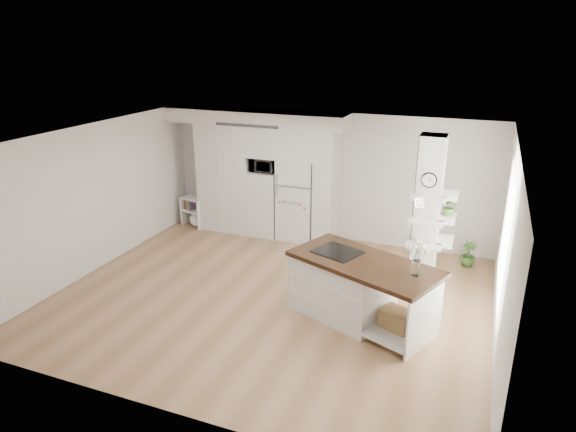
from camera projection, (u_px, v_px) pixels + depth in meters
name	position (u px, v px, depth m)	size (l,w,h in m)	color
floor	(271.00, 297.00, 8.65)	(7.00, 6.00, 0.01)	tan
room	(270.00, 192.00, 8.03)	(7.04, 6.04, 2.72)	white
cabinet_wall	(257.00, 167.00, 10.99)	(4.00, 0.71, 2.70)	silver
refrigerator	(298.00, 199.00, 10.89)	(0.78, 0.69, 1.75)	white
column	(431.00, 218.00, 8.37)	(0.69, 0.90, 2.70)	silver
window	(506.00, 236.00, 7.21)	(2.40, 2.40, 0.00)	white
pendant_light	(381.00, 184.00, 7.48)	(0.12, 0.12, 0.10)	white
kitchen_island	(349.00, 285.00, 7.93)	(2.47, 1.82, 1.58)	silver
bookshelf	(195.00, 214.00, 11.76)	(0.63, 0.45, 0.67)	silver
floor_plant_a	(430.00, 274.00, 8.96)	(0.25, 0.20, 0.45)	#3E6A2A
floor_plant_b	(468.00, 254.00, 9.72)	(0.27, 0.27, 0.49)	#3E6A2A
microwave	(264.00, 165.00, 10.87)	(0.54, 0.37, 0.30)	#2D2D2D
shelf_plant	(449.00, 207.00, 8.37)	(0.27, 0.23, 0.30)	#3E6A2A
decor_bowl	(423.00, 242.00, 8.31)	(0.22, 0.22, 0.05)	white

